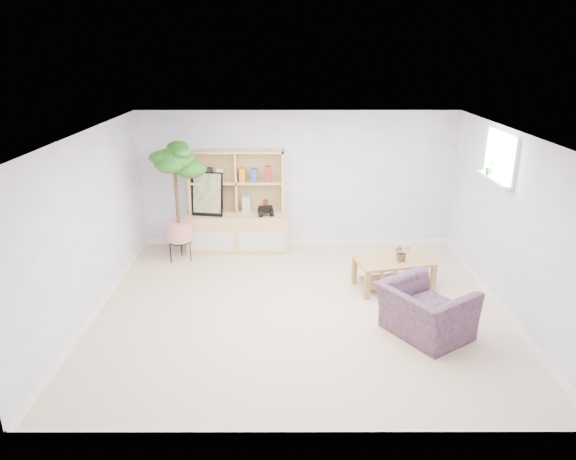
{
  "coord_description": "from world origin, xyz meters",
  "views": [
    {
      "loc": [
        -0.17,
        -6.27,
        3.39
      ],
      "look_at": [
        -0.16,
        0.41,
        1.01
      ],
      "focal_mm": 32.0,
      "sensor_mm": 36.0,
      "label": 1
    }
  ],
  "objects_px": {
    "storage_unit": "(237,202)",
    "floor_tree": "(177,204)",
    "armchair": "(425,308)",
    "coffee_table": "(393,274)"
  },
  "relations": [
    {
      "from": "storage_unit",
      "to": "armchair",
      "type": "relative_size",
      "value": 1.74
    },
    {
      "from": "storage_unit",
      "to": "floor_tree",
      "type": "bearing_deg",
      "value": -150.49
    },
    {
      "from": "coffee_table",
      "to": "armchair",
      "type": "bearing_deg",
      "value": -96.99
    },
    {
      "from": "storage_unit",
      "to": "floor_tree",
      "type": "xyz_separation_m",
      "value": [
        -0.91,
        -0.52,
        0.12
      ]
    },
    {
      "from": "coffee_table",
      "to": "armchair",
      "type": "xyz_separation_m",
      "value": [
        0.13,
        -1.33,
        0.15
      ]
    },
    {
      "from": "floor_tree",
      "to": "armchair",
      "type": "distance_m",
      "value": 4.27
    },
    {
      "from": "storage_unit",
      "to": "floor_tree",
      "type": "height_order",
      "value": "floor_tree"
    },
    {
      "from": "floor_tree",
      "to": "armchair",
      "type": "relative_size",
      "value": 1.97
    },
    {
      "from": "floor_tree",
      "to": "storage_unit",
      "type": "bearing_deg",
      "value": 29.51
    },
    {
      "from": "floor_tree",
      "to": "armchair",
      "type": "xyz_separation_m",
      "value": [
        3.49,
        -2.37,
        -0.62
      ]
    }
  ]
}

